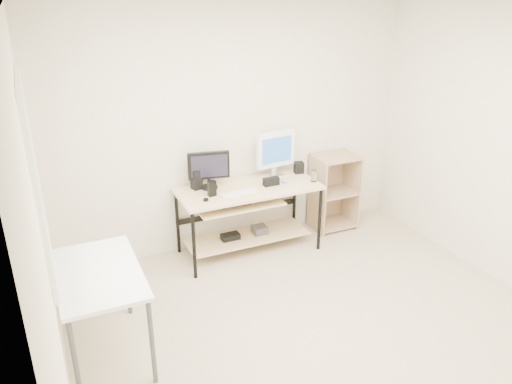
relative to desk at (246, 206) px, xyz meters
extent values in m
cube|color=#BBAB90|center=(0.03, -1.66, -0.54)|extent=(4.00, 4.00, 0.01)
cube|color=white|center=(0.03, -1.66, 2.07)|extent=(4.00, 4.00, 0.01)
cube|color=silver|center=(0.03, 0.34, 0.76)|extent=(4.00, 0.01, 2.60)
cube|color=silver|center=(-1.97, -1.66, 0.76)|extent=(0.01, 4.00, 2.60)
cube|color=white|center=(-1.96, -1.06, 1.01)|extent=(0.01, 1.00, 1.20)
cube|color=beige|center=(0.03, -0.01, 0.20)|extent=(1.50, 0.65, 0.03)
cube|color=beige|center=(-0.12, -0.06, 0.08)|extent=(0.90, 0.49, 0.02)
cube|color=beige|center=(0.03, 0.04, -0.39)|extent=(1.35, 0.46, 0.02)
cube|color=black|center=(-0.17, -0.06, 0.10)|extent=(0.33, 0.22, 0.01)
cylinder|color=black|center=(0.08, -0.11, 0.10)|extent=(0.14, 0.01, 0.01)
cube|color=#404042|center=(0.18, 0.04, -0.34)|extent=(0.15, 0.15, 0.08)
cube|color=black|center=(-0.17, 0.04, -0.35)|extent=(0.20, 0.12, 0.06)
cylinder|color=black|center=(-0.68, -0.29, -0.18)|extent=(0.04, 0.04, 0.72)
cylinder|color=black|center=(-0.68, 0.28, -0.18)|extent=(0.04, 0.04, 0.72)
cylinder|color=black|center=(0.74, -0.29, -0.18)|extent=(0.04, 0.04, 0.72)
cylinder|color=black|center=(0.74, 0.28, -0.18)|extent=(0.04, 0.04, 0.72)
cube|color=white|center=(-1.65, -1.06, 0.20)|extent=(0.60, 1.00, 0.03)
cylinder|color=#404042|center=(-1.91, -1.52, -0.18)|extent=(0.04, 0.04, 0.72)
cylinder|color=#404042|center=(-1.91, -0.60, -0.18)|extent=(0.04, 0.04, 0.72)
cylinder|color=#404042|center=(-1.39, -1.52, -0.18)|extent=(0.04, 0.04, 0.72)
cylinder|color=#404042|center=(-1.39, -0.60, -0.18)|extent=(0.04, 0.04, 0.72)
cube|color=tan|center=(0.94, 0.12, -0.09)|extent=(0.02, 0.40, 0.90)
cube|color=tan|center=(1.42, 0.12, -0.09)|extent=(0.02, 0.40, 0.90)
cube|color=tan|center=(1.18, 0.31, -0.09)|extent=(0.50, 0.02, 0.90)
cube|color=tan|center=(1.18, 0.12, -0.50)|extent=(0.46, 0.38, 0.02)
cube|color=tan|center=(1.18, 0.12, -0.09)|extent=(0.46, 0.38, 0.02)
cube|color=tan|center=(1.18, 0.12, 0.34)|extent=(0.46, 0.38, 0.02)
cylinder|color=black|center=(-0.35, 0.15, 0.22)|extent=(0.18, 0.18, 0.02)
cylinder|color=black|center=(-0.35, 0.15, 0.27)|extent=(0.04, 0.04, 0.09)
cube|color=black|center=(-0.35, 0.15, 0.46)|extent=(0.43, 0.13, 0.29)
cube|color=black|center=(-0.35, 0.12, 0.46)|extent=(0.36, 0.07, 0.23)
cube|color=silver|center=(0.44, 0.20, 0.22)|extent=(0.17, 0.15, 0.01)
cylinder|color=silver|center=(0.44, 0.20, 0.27)|extent=(0.04, 0.04, 0.09)
cube|color=white|center=(0.44, 0.20, 0.52)|extent=(0.47, 0.11, 0.39)
cube|color=#2960B5|center=(0.44, 0.17, 0.52)|extent=(0.39, 0.05, 0.31)
cube|color=white|center=(-0.14, -0.12, 0.22)|extent=(0.38, 0.14, 0.01)
ellipsoid|color=#B2B2B7|center=(0.44, -0.03, 0.23)|extent=(0.09, 0.12, 0.04)
cube|color=black|center=(0.26, -0.05, 0.25)|extent=(0.17, 0.08, 0.08)
cube|color=black|center=(-0.48, 0.18, 0.25)|extent=(0.12, 0.12, 0.08)
cube|color=black|center=(-0.48, 0.18, 0.36)|extent=(0.13, 0.13, 0.13)
cube|color=black|center=(0.72, 0.17, 0.27)|extent=(0.12, 0.12, 0.12)
cube|color=black|center=(-0.40, -0.06, 0.29)|extent=(0.09, 0.06, 0.16)
cylinder|color=black|center=(-0.50, -0.16, 0.22)|extent=(0.06, 0.06, 0.02)
cube|color=black|center=(0.29, -0.03, 0.22)|extent=(0.07, 0.11, 0.01)
cylinder|color=#AB724D|center=(0.73, -0.14, 0.21)|extent=(0.09, 0.09, 0.01)
cylinder|color=white|center=(0.73, -0.14, 0.28)|extent=(0.07, 0.07, 0.12)
camera|label=1|loc=(-1.91, -4.43, 2.17)|focal=35.00mm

